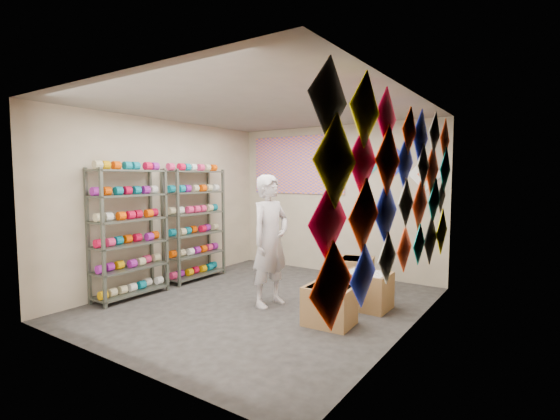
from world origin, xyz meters
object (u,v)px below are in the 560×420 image
Objects in this scene: shelf_rack_front at (129,233)px; carton_b at (367,290)px; carton_a at (329,305)px; carton_c at (356,274)px; shelf_rack_back at (195,225)px; shopkeeper at (270,241)px.

carton_b is (3.07, 1.48, -0.70)m from shelf_rack_front.
carton_a is at bearing -98.89° from carton_b.
carton_b is at bearing -71.56° from carton_c.
carton_a is 0.84m from carton_b.
shelf_rack_back is 2.84m from carton_c.
shelf_rack_front reaches higher than carton_a.
carton_c reaches higher than carton_b.
shopkeeper is 3.22× the size of carton_a.
shelf_rack_front is 1.30m from shelf_rack_back.
shopkeeper is 1.24m from carton_a.
shelf_rack_back reaches higher than carton_a.
shelf_rack_front is 1.05× the size of shopkeeper.
shopkeeper is at bearing 164.84° from carton_a.
carton_b reaches higher than carton_a.
shelf_rack_front and shelf_rack_back have the same top height.
shelf_rack_back is 1.96m from shopkeeper.
shelf_rack_front is 3.09m from carton_a.
carton_a is (2.94, -0.65, -0.72)m from shelf_rack_back.
shopkeeper is (1.91, 0.86, -0.05)m from shelf_rack_front.
carton_b is (0.14, 0.83, 0.01)m from carton_a.
shelf_rack_front is 3.39× the size of carton_a.
shelf_rack_back is 3.09m from carton_a.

